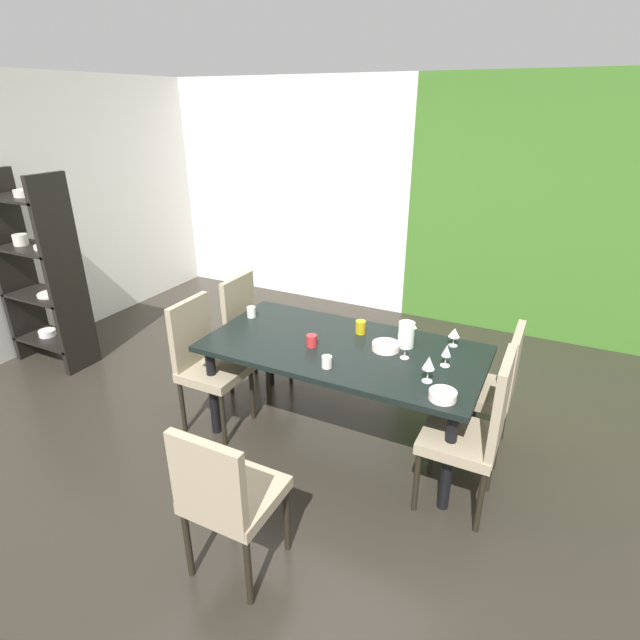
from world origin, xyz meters
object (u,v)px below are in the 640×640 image
at_px(wine_glass_near_shelf, 406,343).
at_px(chair_head_near, 226,494).
at_px(serving_bowl_east, 386,346).
at_px(cup_near_window, 251,312).
at_px(cup_south, 361,327).
at_px(pitcher_north, 406,334).
at_px(serving_bowl_rear, 443,395).
at_px(cup_left, 327,362).
at_px(chair_left_near, 205,359).
at_px(chair_right_far, 491,383).
at_px(display_shelf, 39,272).
at_px(cup_corner, 312,341).
at_px(chair_left_far, 251,329).
at_px(wine_glass_right, 454,333).
at_px(wine_glass_west, 447,351).
at_px(chair_right_near, 476,428).
at_px(dining_table, 343,356).
at_px(wine_glass_front, 429,363).

bearing_deg(wine_glass_near_shelf, chair_head_near, -108.49).
relative_size(serving_bowl_east, cup_near_window, 2.26).
xyz_separation_m(cup_near_window, cup_south, (0.90, 0.11, 0.01)).
height_order(chair_head_near, serving_bowl_east, chair_head_near).
bearing_deg(pitcher_north, serving_bowl_rear, -54.53).
bearing_deg(cup_left, chair_left_near, 179.02).
distance_m(chair_right_far, serving_bowl_east, 0.78).
distance_m(chair_right_far, wine_glass_near_shelf, 0.70).
bearing_deg(serving_bowl_east, display_shelf, -176.08).
xyz_separation_m(chair_left_near, cup_corner, (0.80, 0.21, 0.23)).
relative_size(chair_left_far, display_shelf, 0.56).
bearing_deg(wine_glass_right, chair_head_near, -112.55).
bearing_deg(wine_glass_west, chair_head_near, -117.62).
bearing_deg(wine_glass_west, cup_corner, -171.47).
bearing_deg(wine_glass_right, wine_glass_near_shelf, -127.06).
height_order(wine_glass_right, serving_bowl_rear, wine_glass_right).
distance_m(chair_right_near, cup_south, 1.15).
bearing_deg(pitcher_north, wine_glass_near_shelf, -74.76).
height_order(dining_table, cup_left, cup_left).
bearing_deg(wine_glass_near_shelf, chair_left_far, 168.86).
xyz_separation_m(chair_left_near, display_shelf, (-2.01, 0.17, 0.34)).
xyz_separation_m(wine_glass_west, wine_glass_front, (-0.05, -0.25, 0.02)).
bearing_deg(display_shelf, chair_right_near, -2.42).
bearing_deg(cup_left, chair_right_near, 1.04).
height_order(wine_glass_west, wine_glass_right, wine_glass_west).
xyz_separation_m(dining_table, serving_bowl_east, (0.29, 0.09, 0.10)).
distance_m(chair_left_near, serving_bowl_east, 1.36).
bearing_deg(cup_near_window, chair_left_near, -105.02).
bearing_deg(dining_table, pitcher_north, 26.25).
distance_m(wine_glass_near_shelf, cup_near_window, 1.33).
xyz_separation_m(chair_left_near, serving_bowl_rear, (1.80, -0.06, 0.22)).
bearing_deg(serving_bowl_rear, pitcher_north, 125.47).
height_order(chair_head_near, pitcher_north, chair_head_near).
bearing_deg(chair_right_far, wine_glass_right, 80.61).
bearing_deg(chair_left_near, chair_head_near, 42.35).
distance_m(wine_glass_right, cup_near_window, 1.59).
xyz_separation_m(display_shelf, cup_near_window, (2.13, 0.29, -0.11)).
distance_m(chair_right_far, wine_glass_west, 0.50).
distance_m(serving_bowl_east, serving_bowl_rear, 0.68).
height_order(wine_glass_near_shelf, cup_near_window, wine_glass_near_shelf).
xyz_separation_m(chair_left_near, wine_glass_west, (1.72, 0.35, 0.30)).
xyz_separation_m(chair_right_far, cup_south, (-0.97, -0.05, 0.26)).
relative_size(chair_head_near, wine_glass_west, 6.23).
height_order(dining_table, chair_right_far, chair_right_far).
relative_size(chair_right_near, wine_glass_near_shelf, 6.80).
relative_size(display_shelf, pitcher_north, 9.70).
bearing_deg(wine_glass_west, chair_right_near, -50.52).
bearing_deg(chair_right_far, cup_near_window, 94.80).
xyz_separation_m(display_shelf, wine_glass_front, (3.67, -0.07, -0.03)).
height_order(display_shelf, pitcher_north, display_shelf).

